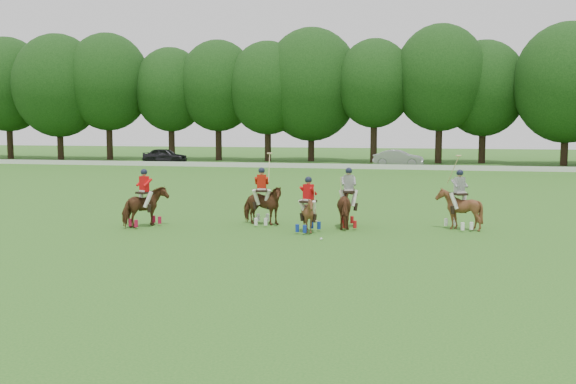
% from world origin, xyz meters
% --- Properties ---
extents(ground, '(180.00, 180.00, 0.00)m').
position_xyz_m(ground, '(0.00, 0.00, 0.00)').
color(ground, '#27611B').
rests_on(ground, ground).
extents(tree_line, '(117.98, 14.32, 14.75)m').
position_xyz_m(tree_line, '(0.26, 48.05, 8.23)').
color(tree_line, black).
rests_on(tree_line, ground).
extents(boundary_rail, '(120.00, 0.10, 0.44)m').
position_xyz_m(boundary_rail, '(0.00, 38.00, 0.22)').
color(boundary_rail, white).
rests_on(boundary_rail, ground).
extents(car_left, '(4.65, 2.07, 1.55)m').
position_xyz_m(car_left, '(-21.16, 42.50, 0.78)').
color(car_left, black).
rests_on(car_left, ground).
extents(car_mid, '(4.85, 1.94, 1.57)m').
position_xyz_m(car_mid, '(2.79, 42.50, 0.78)').
color(car_mid, gray).
rests_on(car_mid, ground).
extents(polo_red_a, '(1.60, 2.03, 2.28)m').
position_xyz_m(polo_red_a, '(-5.28, 3.23, 0.82)').
color(polo_red_a, '#4D2714').
rests_on(polo_red_a, ground).
extents(polo_red_b, '(1.80, 1.62, 2.84)m').
position_xyz_m(polo_red_b, '(-0.92, 4.67, 0.82)').
color(polo_red_b, '#4D2714').
rests_on(polo_red_b, ground).
extents(polo_red_c, '(1.47, 1.55, 2.09)m').
position_xyz_m(polo_red_c, '(1.23, 3.24, 0.73)').
color(polo_red_c, '#4D2714').
rests_on(polo_red_c, ground).
extents(polo_stripe_a, '(1.26, 2.07, 2.34)m').
position_xyz_m(polo_stripe_a, '(2.55, 4.73, 0.85)').
color(polo_stripe_a, '#4D2714').
rests_on(polo_stripe_a, ground).
extents(polo_stripe_b, '(1.82, 1.88, 2.83)m').
position_xyz_m(polo_stripe_b, '(6.72, 5.16, 0.82)').
color(polo_stripe_b, '#4D2714').
rests_on(polo_stripe_b, ground).
extents(polo_ball, '(0.09, 0.09, 0.09)m').
position_xyz_m(polo_ball, '(1.96, 1.81, 0.04)').
color(polo_ball, white).
rests_on(polo_ball, ground).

